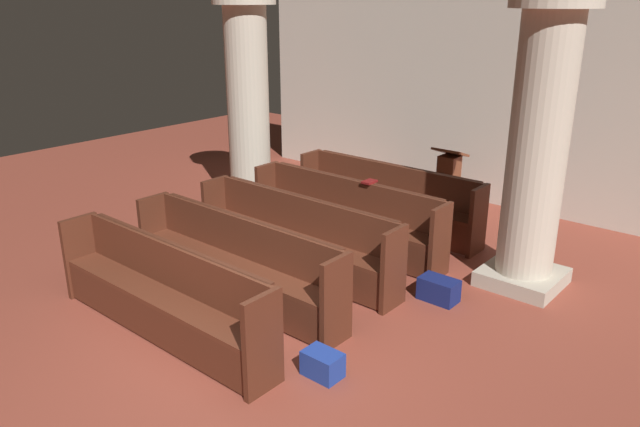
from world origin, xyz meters
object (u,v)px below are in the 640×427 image
pew_row_0 (387,196)px  pew_row_3 (236,259)px  pillar_aisle_side (539,137)px  hymn_book (369,182)px  lectern (448,187)px  pew_row_4 (161,290)px  pillar_far_side (248,97)px  pew_row_2 (296,234)px  kneeler_box_navy (439,290)px  kneeler_box_blue (323,364)px  pew_row_1 (345,213)px

pew_row_0 → pew_row_3: size_ratio=1.00×
pillar_aisle_side → hymn_book: (-2.06, -0.30, -0.84)m
pillar_aisle_side → lectern: (-1.92, 1.60, -1.33)m
pew_row_4 → pillar_far_side: bearing=123.8°
pew_row_4 → pew_row_2: bearing=90.0°
pillar_aisle_side → kneeler_box_navy: (-0.55, -1.02, -1.66)m
pew_row_3 → pillar_aisle_side: (2.30, 2.47, 1.29)m
pew_row_3 → kneeler_box_blue: 1.81m
pillar_far_side → pew_row_4: bearing=-56.2°
pew_row_1 → pillar_far_side: pillar_far_side is taller
pew_row_2 → kneeler_box_navy: bearing=14.8°
kneeler_box_blue → pew_row_3: bearing=163.3°
pew_row_1 → pillar_aisle_side: 2.68m
pew_row_2 → lectern: 3.10m
hymn_book → pew_row_0: bearing=107.0°
pew_row_2 → kneeler_box_blue: (1.69, -1.50, -0.38)m
pew_row_2 → pew_row_0: bearing=90.0°
lectern → pillar_far_side: bearing=-147.2°
lectern → pew_row_4: bearing=-94.3°
kneeler_box_navy → lectern: bearing=117.6°
pew_row_4 → pillar_far_side: (-2.25, 3.36, 1.29)m
pew_row_3 → pew_row_0: bearing=90.0°
pew_row_2 → kneeler_box_blue: pew_row_2 is taller
pillar_far_side → pew_row_1: bearing=-9.9°
pew_row_2 → hymn_book: 1.28m
pew_row_0 → pew_row_4: (0.00, -3.96, 0.00)m
pew_row_1 → pew_row_4: size_ratio=1.00×
pew_row_1 → kneeler_box_navy: (1.75, -0.53, -0.36)m
pew_row_4 → pew_row_0: bearing=90.0°
pew_row_0 → pew_row_2: same height
pew_row_0 → pew_row_3: same height
lectern → hymn_book: (-0.14, -1.90, 0.49)m
pew_row_4 → hymn_book: (0.25, 3.15, 0.45)m
kneeler_box_blue → kneeler_box_navy: 1.96m
pew_row_0 → pillar_aisle_side: (2.30, -0.50, 1.29)m
pew_row_0 → pillar_aisle_side: 2.69m
kneeler_box_navy → pew_row_2: bearing=-165.2°
pew_row_4 → hymn_book: 3.20m
pew_row_0 → pillar_far_side: (-2.25, -0.60, 1.29)m
pew_row_4 → pillar_aisle_side: pillar_aisle_side is taller
pew_row_1 → pew_row_3: size_ratio=1.00×
kneeler_box_navy → pillar_far_side: bearing=167.0°
pew_row_1 → pew_row_4: bearing=-90.0°
pew_row_2 → hymn_book: bearing=78.2°
pew_row_1 → pew_row_3: bearing=-90.0°
pew_row_4 → pillar_aisle_side: bearing=56.3°
pew_row_3 → pillar_aisle_side: size_ratio=0.87×
pew_row_0 → kneeler_box_navy: bearing=-40.9°
hymn_book → kneeler_box_blue: size_ratio=0.58×
pew_row_1 → pew_row_4: 2.97m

